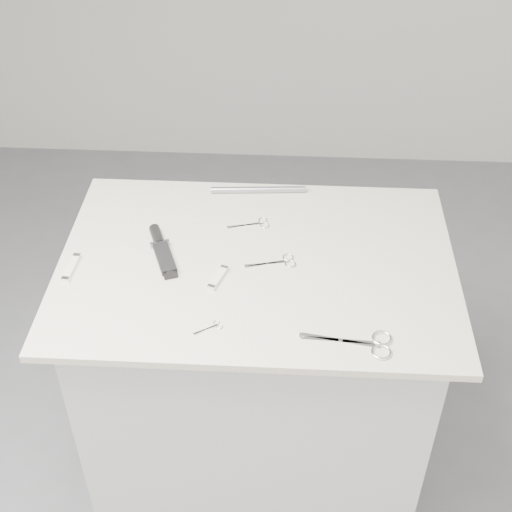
# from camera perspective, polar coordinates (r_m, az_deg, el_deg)

# --- Properties ---
(ground) EXTENTS (4.00, 4.00, 0.01)m
(ground) POSITION_cam_1_polar(r_m,az_deg,el_deg) (2.49, 0.05, -16.91)
(ground) COLOR slate
(ground) RESTS_ON ground
(plinth) EXTENTS (0.90, 0.60, 0.90)m
(plinth) POSITION_cam_1_polar(r_m,az_deg,el_deg) (2.13, 0.06, -10.16)
(plinth) COLOR silver
(plinth) RESTS_ON ground
(display_board) EXTENTS (1.00, 0.70, 0.02)m
(display_board) POSITION_cam_1_polar(r_m,az_deg,el_deg) (1.80, 0.07, -0.69)
(display_board) COLOR beige
(display_board) RESTS_ON plinth
(large_shears) EXTENTS (0.20, 0.09, 0.01)m
(large_shears) POSITION_cam_1_polar(r_m,az_deg,el_deg) (1.61, 8.86, -6.92)
(large_shears) COLOR white
(large_shears) RESTS_ON display_board
(embroidery_scissors_a) EXTENTS (0.13, 0.06, 0.00)m
(embroidery_scissors_a) POSITION_cam_1_polar(r_m,az_deg,el_deg) (1.79, 1.92, -0.48)
(embroidery_scissors_a) COLOR white
(embroidery_scissors_a) RESTS_ON display_board
(embroidery_scissors_b) EXTENTS (0.11, 0.06, 0.00)m
(embroidery_scissors_b) POSITION_cam_1_polar(r_m,az_deg,el_deg) (1.92, -0.04, 2.58)
(embroidery_scissors_b) COLOR white
(embroidery_scissors_b) RESTS_ON display_board
(tiny_scissors) EXTENTS (0.07, 0.05, 0.00)m
(tiny_scissors) POSITION_cam_1_polar(r_m,az_deg,el_deg) (1.63, -3.59, -5.72)
(tiny_scissors) COLOR white
(tiny_scissors) RESTS_ON display_board
(sheathed_knife) EXTENTS (0.10, 0.19, 0.02)m
(sheathed_knife) POSITION_cam_1_polar(r_m,az_deg,el_deg) (1.84, -7.59, 0.62)
(sheathed_knife) COLOR black
(sheathed_knife) RESTS_ON display_board
(pocket_knife_a) EXTENTS (0.03, 0.10, 0.01)m
(pocket_knife_a) POSITION_cam_1_polar(r_m,az_deg,el_deg) (1.83, -14.56, -0.89)
(pocket_knife_a) COLOR #EEE6D0
(pocket_knife_a) RESTS_ON display_board
(pocket_knife_b) EXTENTS (0.05, 0.09, 0.01)m
(pocket_knife_b) POSITION_cam_1_polar(r_m,az_deg,el_deg) (1.74, -3.05, -1.75)
(pocket_knife_b) COLOR #EEE6D0
(pocket_knife_b) RESTS_ON display_board
(metal_rail) EXTENTS (0.27, 0.04, 0.02)m
(metal_rail) POSITION_cam_1_polar(r_m,az_deg,el_deg) (2.03, 0.18, 5.32)
(metal_rail) COLOR gray
(metal_rail) RESTS_ON display_board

